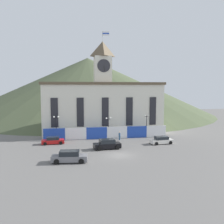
{
  "coord_description": "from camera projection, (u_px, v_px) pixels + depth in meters",
  "views": [
    {
      "loc": [
        -8.09,
        -39.68,
        11.14
      ],
      "look_at": [
        0.0,
        7.14,
        6.51
      ],
      "focal_mm": 40.0,
      "sensor_mm": 36.0,
      "label": 1
    }
  ],
  "objects": [
    {
      "name": "ground_plane",
      "position": [
        119.0,
        155.0,
        41.37
      ],
      "size": [
        160.0,
        160.0,
        0.0
      ],
      "primitive_type": "plane",
      "color": "#605E5B"
    },
    {
      "name": "civic_building",
      "position": [
        103.0,
        105.0,
        60.71
      ],
      "size": [
        28.86,
        8.8,
        24.54
      ],
      "color": "silver",
      "rests_on": "ground"
    },
    {
      "name": "banner_fence",
      "position": [
        107.0,
        133.0,
        54.58
      ],
      "size": [
        27.09,
        0.12,
        2.58
      ],
      "color": "#2347B2",
      "rests_on": "ground"
    },
    {
      "name": "hillside_backdrop",
      "position": [
        88.0,
        86.0,
        107.99
      ],
      "size": [
        104.94,
        104.94,
        23.87
      ],
      "primitive_type": "cone",
      "color": "#424C33",
      "rests_on": "ground"
    },
    {
      "name": "street_lamp_far_right",
      "position": [
        56.0,
        122.0,
        53.53
      ],
      "size": [
        1.26,
        0.36,
        5.1
      ],
      "color": "black",
      "rests_on": "ground"
    },
    {
      "name": "street_lamp_left",
      "position": [
        108.0,
        123.0,
        55.49
      ],
      "size": [
        1.26,
        0.36,
        4.57
      ],
      "color": "black",
      "rests_on": "ground"
    },
    {
      "name": "street_lamp_far_left",
      "position": [
        147.0,
        121.0,
        56.96
      ],
      "size": [
        1.26,
        0.36,
        5.0
      ],
      "color": "black",
      "rests_on": "ground"
    },
    {
      "name": "car_black_suv",
      "position": [
        107.0,
        144.0,
        45.47
      ],
      "size": [
        5.09,
        2.79,
        1.8
      ],
      "rotation": [
        0.0,
        0.0,
        3.25
      ],
      "color": "black",
      "rests_on": "ground"
    },
    {
      "name": "car_red_sedan",
      "position": [
        53.0,
        141.0,
        49.49
      ],
      "size": [
        4.5,
        2.34,
        1.45
      ],
      "rotation": [
        0.0,
        0.0,
        3.2
      ],
      "color": "red",
      "rests_on": "ground"
    },
    {
      "name": "car_white_taxi",
      "position": [
        161.0,
        140.0,
        49.64
      ],
      "size": [
        4.68,
        2.54,
        1.5
      ],
      "rotation": [
        0.0,
        0.0,
        0.12
      ],
      "color": "white",
      "rests_on": "ground"
    },
    {
      "name": "car_gray_pickup",
      "position": [
        70.0,
        157.0,
        37.41
      ],
      "size": [
        5.48,
        2.8,
        1.75
      ],
      "rotation": [
        0.0,
        0.0,
        3.04
      ],
      "color": "slate",
      "rests_on": "ground"
    },
    {
      "name": "pedestrian",
      "position": [
        120.0,
        135.0,
        53.31
      ],
      "size": [
        0.51,
        0.51,
        1.82
      ],
      "rotation": [
        0.0,
        0.0,
        0.38
      ],
      "color": "#33567A",
      "rests_on": "ground"
    }
  ]
}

